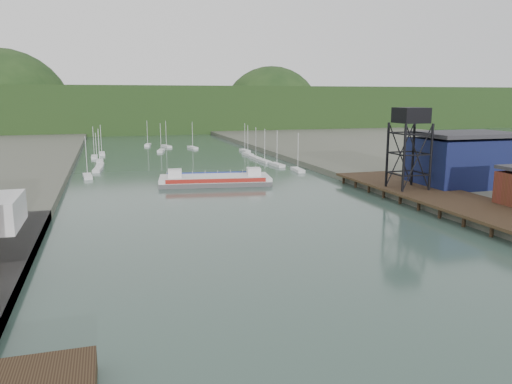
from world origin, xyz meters
TOP-DOWN VIEW (x-y plane):
  - ground at (0.00, 0.00)m, footprint 600.00×600.00m
  - east_pier at (37.00, 45.00)m, footprint 14.00×70.00m
  - lift_tower at (35.00, 58.00)m, footprint 6.50×6.50m
  - blue_shed at (50.00, 60.00)m, footprint 20.50×14.50m
  - marina_sailboats at (0.08, 138.46)m, footprint 57.71×92.65m
  - distant_hills at (-3.98, 301.35)m, footprint 500.00×120.00m
  - chain_ferry at (1.44, 85.57)m, footprint 26.87×13.91m

SIDE VIEW (x-z plane):
  - ground at x=0.00m, z-range 0.00..0.00m
  - marina_sailboats at x=0.08m, z-range -0.10..0.80m
  - chain_ferry at x=1.44m, z-range -0.79..2.91m
  - east_pier at x=37.00m, z-range 0.67..3.12m
  - blue_shed at x=50.00m, z-range 1.41..12.71m
  - distant_hills at x=-3.98m, z-range -29.62..50.38m
  - lift_tower at x=35.00m, z-range 7.65..23.65m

